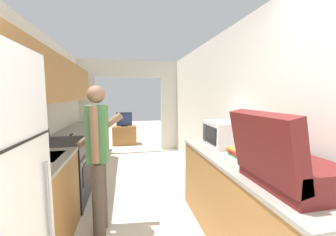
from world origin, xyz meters
TOP-DOWN VIEW (x-y plane):
  - wall_left at (-1.27, 2.42)m, footprint 0.38×7.60m
  - wall_right at (1.35, 2.00)m, footprint 0.06×7.60m
  - wall_far_with_doorway at (0.00, 5.23)m, footprint 3.04×0.06m
  - counter_left at (-1.02, 3.10)m, footprint 0.62×3.88m
  - counter_right at (1.02, 1.26)m, footprint 0.62×2.09m
  - range_oven at (-1.01, 2.55)m, footprint 0.66×0.75m
  - person at (-0.43, 1.81)m, footprint 0.54×0.39m
  - suitcase at (0.94, 0.68)m, footprint 0.56×0.64m
  - microwave at (1.10, 1.86)m, footprint 0.40×0.48m
  - book_stack at (1.00, 1.29)m, footprint 0.22×0.31m
  - tv_cabinet at (-0.17, 6.08)m, footprint 0.74×0.42m
  - television at (-0.17, 6.04)m, footprint 0.48×0.16m
  - knife at (-0.98, 3.06)m, footprint 0.05×0.33m

SIDE VIEW (x-z plane):
  - tv_cabinet at x=-0.17m, z-range 0.00..0.59m
  - counter_right at x=1.02m, z-range 0.00..0.92m
  - counter_left at x=-1.02m, z-range 0.00..0.92m
  - range_oven at x=-1.01m, z-range -0.06..1.00m
  - television at x=-0.17m, z-range 0.59..1.02m
  - person at x=-0.43m, z-range 0.06..1.73m
  - knife at x=-0.98m, z-range 0.92..0.94m
  - book_stack at x=1.00m, z-range 0.92..1.02m
  - microwave at x=1.10m, z-range 0.92..1.23m
  - suitcase at x=0.94m, z-range 0.82..1.36m
  - wall_right at x=1.35m, z-range 0.00..2.50m
  - wall_far_with_doorway at x=0.00m, z-range 0.20..2.70m
  - wall_left at x=-1.27m, z-range 0.23..2.73m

